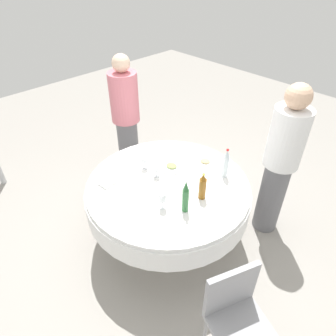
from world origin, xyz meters
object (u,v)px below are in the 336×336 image
Objects in this scene: wine_glass_outer at (144,161)px; wine_glass_inner at (156,169)px; person_west at (281,162)px; bottle_amber_right at (203,187)px; bottle_green_west at (186,197)px; person_right at (126,118)px; plate_front at (205,162)px; dining_table at (168,195)px; plate_near at (172,167)px; wine_glass_left at (162,198)px; bottle_clear_rear at (226,164)px; chair_inner at (236,313)px.

wine_glass_inner is (0.18, -0.00, -0.00)m from wine_glass_outer.
wine_glass_inner is at bearing -96.19° from person_west.
bottle_green_west is (0.01, -0.23, 0.03)m from bottle_amber_right.
bottle_green_west is at bearing -90.58° from person_right.
dining_table is at bearing -93.37° from plate_front.
plate_near is 0.15× the size of person_west.
wine_glass_inner reaches higher than plate_near.
wine_glass_left is at bearing -113.87° from bottle_amber_right.
bottle_amber_right is at bearing 9.50° from wine_glass_inner.
bottle_clear_rear reaches higher than plate_near.
person_west is at bearing 68.93° from wine_glass_left.
dining_table is at bearing -52.44° from plate_near.
person_right reaches higher than wine_glass_outer.
bottle_amber_right is at bearing 66.13° from wine_glass_left.
plate_front is 0.26× the size of chair_inner.
plate_front reaches higher than dining_table.
dining_table is 4.80× the size of bottle_green_west.
plate_front is (0.19, 0.51, -0.08)m from wine_glass_inner.
wine_glass_left reaches higher than dining_table.
wine_glass_left is 0.19× the size of chair_inner.
plate_front is at bearing 58.95° from plate_near.
person_west reaches higher than plate_front.
bottle_green_west is at bearing 36.60° from wine_glass_left.
bottle_clear_rear is (0.30, 0.48, 0.29)m from dining_table.
plate_front is (-0.17, 0.77, -0.10)m from wine_glass_left.
bottle_amber_right is 0.52m from wine_glass_inner.
person_west is (0.29, 1.04, -0.01)m from bottle_green_west.
bottle_clear_rear is 1.41× the size of plate_front.
chair_inner is (0.85, -0.94, -0.37)m from bottle_clear_rear.
person_right is (-1.19, -0.10, 0.10)m from plate_front.
bottle_amber_right reaches higher than plate_front.
plate_near is 1.07m from person_west.
chair_inner is (1.30, -0.66, -0.23)m from plate_near.
bottle_clear_rear reaches higher than chair_inner.
bottle_clear_rear is at bearing 95.24° from bottle_green_west.
dining_table is at bearing 1.28° from wine_glass_inner.
bottle_green_west is 2.05× the size of wine_glass_left.
wine_glass_outer is at bearing -133.23° from plate_near.
dining_table is at bearing 158.13° from bottle_green_west.
plate_near is (0.19, 0.20, -0.08)m from wine_glass_outer.
wine_glass_outer is at bearing 178.51° from wine_glass_inner.
wine_glass_outer is at bearing -85.39° from chair_inner.
wine_glass_outer is (-0.70, 0.14, -0.06)m from bottle_green_west.
wine_glass_left is 0.59m from plate_near.
wine_glass_inner is 0.15× the size of chair_inner.
wine_glass_outer is at bearing 179.83° from dining_table.
bottle_amber_right is at bearing -102.31° from chair_inner.
bottle_amber_right is 1.21× the size of plate_front.
chair_inner is (1.31, -0.45, -0.31)m from wine_glass_inner.
bottle_green_west is at bearing -84.76° from bottle_clear_rear.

